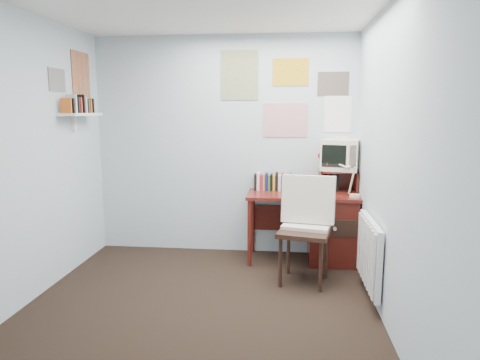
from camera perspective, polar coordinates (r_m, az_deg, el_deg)
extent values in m
plane|color=black|center=(3.64, -6.10, -17.97)|extent=(3.50, 3.50, 0.00)
cube|color=#B2BFCC|center=(4.97, -2.12, 4.53)|extent=(3.00, 0.02, 2.50)
cube|color=#B2BFCC|center=(3.87, -28.72, 2.03)|extent=(0.02, 3.50, 2.50)
cube|color=#B2BFCC|center=(3.28, 20.03, 1.51)|extent=(0.02, 3.50, 2.50)
cube|color=#5E1C15|center=(4.73, 8.31, -2.03)|extent=(1.20, 0.55, 0.03)
cube|color=#5E1C15|center=(4.84, 12.13, -6.50)|extent=(0.50, 0.50, 0.72)
cylinder|color=#5E1C15|center=(4.60, 1.27, -7.13)|extent=(0.04, 0.04, 0.72)
cylinder|color=#5E1C15|center=(5.05, 1.71, -5.63)|extent=(0.04, 0.04, 0.72)
cube|color=#5E1C15|center=(5.04, 5.26, -5.04)|extent=(0.64, 0.02, 0.30)
cube|color=black|center=(4.18, 8.57, -6.94)|extent=(0.61, 0.59, 1.00)
cube|color=red|center=(4.60, 15.17, 0.27)|extent=(0.35, 0.32, 0.41)
cube|color=#5E1C15|center=(4.85, 12.91, -0.18)|extent=(0.40, 0.30, 0.25)
cube|color=beige|center=(4.83, 13.29, 3.49)|extent=(0.47, 0.45, 0.37)
cube|color=#5E1C15|center=(4.88, 5.44, -0.09)|extent=(0.60, 0.14, 0.22)
cube|color=white|center=(3.98, 16.89, -9.31)|extent=(0.09, 0.80, 0.60)
cube|color=white|center=(4.75, -20.48, 8.20)|extent=(0.20, 0.62, 0.24)
cube|color=white|center=(4.90, 6.11, 11.43)|extent=(1.20, 0.01, 0.90)
cube|color=white|center=(4.80, -21.77, 12.68)|extent=(0.01, 0.70, 0.60)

